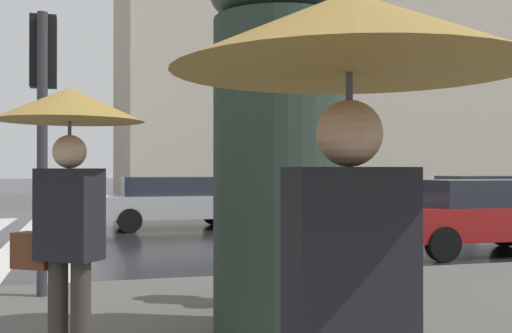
{
  "coord_description": "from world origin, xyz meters",
  "views": [
    {
      "loc": [
        -11.3,
        -3.9,
        1.6
      ],
      "look_at": [
        2.19,
        -7.64,
        1.68
      ],
      "focal_mm": 43.4,
      "sensor_mm": 36.0,
      "label": 1
    }
  ],
  "objects": [
    {
      "name": "pedestrian_in_red_jacket",
      "position": [
        -4.8,
        -5.7,
        1.13
      ],
      "size": [
        0.64,
        0.29,
        1.68
      ],
      "color": "maroon",
      "rests_on": "sidewalk_pavement"
    },
    {
      "name": "haussmann_block_corner",
      "position": [
        19.82,
        -20.11,
        9.43
      ],
      "size": [
        14.65,
        29.11,
        19.25
      ],
      "color": "beige",
      "rests_on": "ground_plane"
    },
    {
      "name": "billboard_column",
      "position": [
        -6.24,
        -5.51,
        1.79
      ],
      "size": [
        1.2,
        1.2,
        3.19
      ],
      "color": "#28382D",
      "rests_on": "sidewalk_pavement"
    },
    {
      "name": "car_white",
      "position": [
        5.5,
        -16.04,
        0.76
      ],
      "size": [
        1.85,
        4.1,
        1.41
      ],
      "color": "silver",
      "rests_on": "ground_plane"
    },
    {
      "name": "pedestrian_with_floral_umbrella",
      "position": [
        -7.07,
        -3.79,
        1.72
      ],
      "size": [
        0.97,
        0.97,
        1.99
      ],
      "color": "black",
      "rests_on": "sidewalk_pavement"
    },
    {
      "name": "traffic_signal_post",
      "position": [
        -3.66,
        -3.42,
        2.51
      ],
      "size": [
        0.44,
        0.3,
        3.27
      ],
      "color": "#333338",
      "rests_on": "sidewalk_pavement"
    },
    {
      "name": "pedestrian_approaching_kerb",
      "position": [
        -9.43,
        -4.73,
        1.86
      ],
      "size": [
        1.18,
        1.18,
        2.04
      ],
      "color": "black",
      "rests_on": "sidewalk_pavement"
    },
    {
      "name": "car_red",
      "position": [
        -1.0,
        -11.19,
        0.76
      ],
      "size": [
        1.85,
        4.1,
        1.41
      ],
      "color": "maroon",
      "rests_on": "ground_plane"
    },
    {
      "name": "car_silver",
      "position": [
        5.5,
        -6.21,
        0.76
      ],
      "size": [
        1.85,
        4.1,
        1.41
      ],
      "color": "#B7B7BC",
      "rests_on": "ground_plane"
    }
  ]
}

